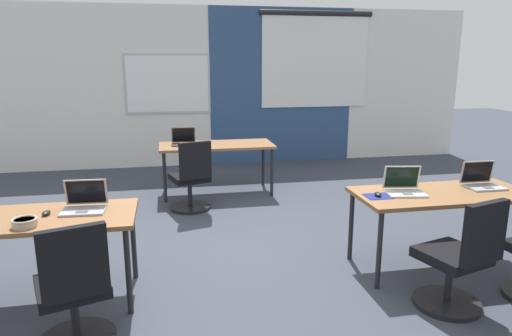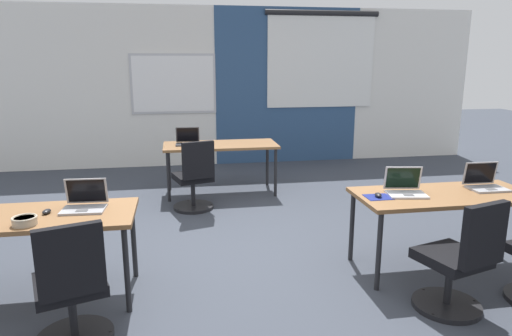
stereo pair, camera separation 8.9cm
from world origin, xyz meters
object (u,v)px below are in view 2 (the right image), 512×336
object	(u,v)px
desk_far_center	(221,148)
chair_near_right_inner	(459,266)
laptop_near_right_end	(485,183)
laptop_near_left_inner	(85,203)
laptop_near_right_inner	(405,189)
desk_near_left	(29,223)
mouse_near_left_inner	(47,211)
snack_bowl	(24,220)
desk_near_right	(444,200)
laptop_far_left	(188,141)
mouse_near_right_inner	(378,195)
mouse_far_left	(205,143)
chair_far_left	(194,182)
chair_near_left_inner	(72,295)

from	to	relation	value
desk_far_center	chair_near_right_inner	distance (m)	3.83
chair_near_right_inner	laptop_near_right_end	size ratio (longest dim) A/B	2.76
laptop_near_left_inner	laptop_near_right_inner	bearing A→B (deg)	2.12
desk_near_left	laptop_near_right_inner	xyz separation A→B (m)	(3.14, 0.04, 0.11)
mouse_near_left_inner	snack_bowl	size ratio (longest dim) A/B	0.61
mouse_near_left_inner	laptop_near_right_end	xyz separation A→B (m)	(3.82, 0.07, 0.03)
desk_near_right	laptop_far_left	bearing A→B (deg)	127.76
chair_near_right_inner	laptop_near_right_end	world-z (taller)	laptop_near_right_end
desk_far_center	mouse_near_right_inner	size ratio (longest dim) A/B	14.73
mouse_far_left	mouse_near_right_inner	distance (m)	3.14
chair_far_left	snack_bowl	distance (m)	2.67
chair_near_right_inner	mouse_near_left_inner	distance (m)	3.18
laptop_near_right_inner	mouse_near_right_inner	xyz separation A→B (m)	(-0.28, -0.05, -0.03)
chair_far_left	chair_near_left_inner	xyz separation A→B (m)	(-0.91, -2.76, 0.00)
desk_near_left	chair_near_right_inner	world-z (taller)	chair_near_right_inner
desk_near_left	chair_near_right_inner	bearing A→B (deg)	-12.86
chair_near_right_inner	snack_bowl	distance (m)	3.22
laptop_far_left	chair_near_right_inner	bearing A→B (deg)	-59.73
snack_bowl	desk_near_left	bearing A→B (deg)	100.57
mouse_near_right_inner	mouse_near_left_inner	world-z (taller)	mouse_near_right_inner
laptop_far_left	laptop_near_right_inner	distance (m)	3.36
chair_far_left	laptop_near_right_inner	xyz separation A→B (m)	(1.79, -2.03, 0.39)
laptop_near_left_inner	snack_bowl	bearing A→B (deg)	-136.48
mouse_near_left_inner	desk_near_left	bearing A→B (deg)	-171.92
chair_far_left	laptop_near_left_inner	xyz separation A→B (m)	(-0.94, -1.99, 0.39)
chair_near_right_inner	mouse_near_left_inner	size ratio (longest dim) A/B	8.54
chair_near_right_inner	snack_bowl	size ratio (longest dim) A/B	5.18
desk_far_center	laptop_far_left	xyz separation A→B (m)	(-0.46, 0.05, 0.11)
desk_near_right	chair_far_left	world-z (taller)	chair_far_left
laptop_far_left	chair_far_left	xyz separation A→B (m)	(0.05, -0.78, -0.39)
mouse_near_right_inner	snack_bowl	world-z (taller)	snack_bowl
mouse_near_left_inner	laptop_near_right_end	world-z (taller)	laptop_near_right_end
desk_near_right	chair_near_right_inner	distance (m)	0.84
laptop_far_left	laptop_near_right_end	size ratio (longest dim) A/B	1.02
desk_near_left	snack_bowl	xyz separation A→B (m)	(0.04, -0.22, 0.10)
snack_bowl	laptop_near_right_inner	bearing A→B (deg)	4.82
chair_near_left_inner	snack_bowl	distance (m)	0.72
desk_near_left	desk_near_right	size ratio (longest dim) A/B	1.00
mouse_far_left	laptop_near_left_inner	distance (m)	2.98
desk_far_center	desk_near_left	bearing A→B (deg)	-122.01
desk_near_right	mouse_far_left	bearing A→B (deg)	124.62
chair_far_left	snack_bowl	size ratio (longest dim) A/B	5.18
desk_near_right	laptop_near_right_inner	xyz separation A→B (m)	(-0.36, 0.04, 0.11)
mouse_far_left	laptop_near_right_end	xyz separation A→B (m)	(2.42, -2.76, 0.03)
desk_near_right	chair_near_right_inner	xyz separation A→B (m)	(-0.30, -0.73, -0.28)
mouse_far_left	chair_far_left	bearing A→B (deg)	-104.30
desk_near_right	mouse_far_left	size ratio (longest dim) A/B	14.63
mouse_near_right_inner	laptop_near_right_end	xyz separation A→B (m)	(1.10, 0.10, 0.03)
desk_near_right	laptop_near_right_end	bearing A→B (deg)	10.69
chair_far_left	mouse_near_left_inner	distance (m)	2.42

